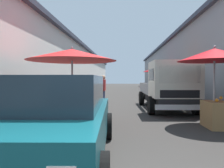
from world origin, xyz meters
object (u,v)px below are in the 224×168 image
fruit_stall_mid_lane (215,66)px  hatchback_car (56,117)px  fruit_stall_near_left (176,72)px  fruit_stall_far_right (72,64)px  vendor_by_crates (103,88)px  fruit_stall_far_left (156,74)px  delivery_truck (169,87)px  plastic_stool (91,120)px

fruit_stall_mid_lane → hatchback_car: 4.82m
fruit_stall_near_left → fruit_stall_far_right: 8.02m
vendor_by_crates → fruit_stall_far_left: bearing=-26.1°
fruit_stall_far_left → delivery_truck: bearing=174.7°
delivery_truck → fruit_stall_mid_lane: bearing=-165.0°
fruit_stall_near_left → fruit_stall_mid_lane: fruit_stall_mid_lane is taller
fruit_stall_far_left → hatchback_car: 15.93m
fruit_stall_far_right → hatchback_car: size_ratio=0.69×
fruit_stall_mid_lane → hatchback_car: (-2.76, 3.82, -1.02)m
fruit_stall_far_left → fruit_stall_near_left: bearing=-177.2°
fruit_stall_far_right → vendor_by_crates: (4.56, -0.53, -0.95)m
fruit_stall_far_left → hatchback_car: fruit_stall_far_left is taller
fruit_stall_far_left → vendor_by_crates: (-7.92, 3.89, -0.90)m
fruit_stall_far_left → fruit_stall_near_left: 6.00m
fruit_stall_far_right → vendor_by_crates: 4.69m
fruit_stall_near_left → plastic_stool: fruit_stall_near_left is taller
hatchback_car → vendor_by_crates: (7.46, -0.12, 0.16)m
fruit_stall_mid_lane → vendor_by_crates: (4.70, 3.70, -0.85)m
delivery_truck → vendor_by_crates: delivery_truck is taller
fruit_stall_mid_lane → vendor_by_crates: 6.04m
fruit_stall_far_left → plastic_stool: fruit_stall_far_left is taller
fruit_stall_mid_lane → plastic_stool: 3.88m
fruit_stall_near_left → plastic_stool: 8.58m
hatchback_car → fruit_stall_far_right: bearing=8.0°
delivery_truck → vendor_by_crates: 3.58m
delivery_truck → plastic_stool: (-3.55, 2.78, -0.71)m
fruit_stall_near_left → delivery_truck: bearing=162.8°
fruit_stall_far_right → vendor_by_crates: fruit_stall_far_right is taller
fruit_stall_far_right → plastic_stool: size_ratio=6.31×
plastic_stool → vendor_by_crates: bearing=2.0°
fruit_stall_near_left → fruit_stall_far_left: bearing=2.8°
delivery_truck → vendor_by_crates: (1.98, 2.97, -0.14)m
fruit_stall_far_left → vendor_by_crates: bearing=153.9°
fruit_stall_mid_lane → vendor_by_crates: size_ratio=1.50×
fruit_stall_mid_lane → vendor_by_crates: bearing=38.2°
fruit_stall_far_left → delivery_truck: 9.98m
delivery_truck → fruit_stall_far_left: bearing=-5.3°
delivery_truck → hatchback_car: bearing=150.5°
fruit_stall_far_left → delivery_truck: fruit_stall_far_left is taller
fruit_stall_near_left → fruit_stall_far_right: fruit_stall_far_right is taller
fruit_stall_far_left → fruit_stall_far_right: (-12.49, 4.42, 0.05)m
fruit_stall_mid_lane → delivery_truck: 2.90m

